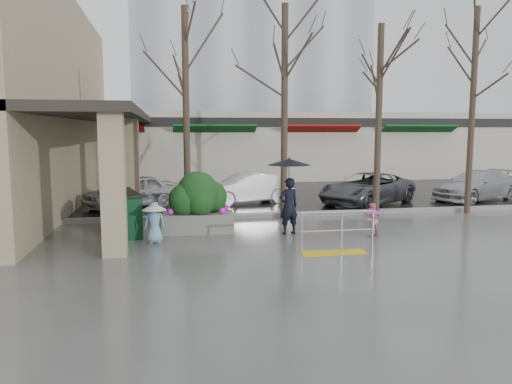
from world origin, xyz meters
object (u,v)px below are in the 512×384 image
object	(u,v)px
planter	(198,203)
car_c	(367,189)
woman	(289,187)
news_boxes	(127,212)
tree_midwest	(285,60)
handrail	(336,238)
child_pink	(372,218)
child_blue	(154,218)
tree_mideast	(380,74)
tree_east	(475,60)
tree_west	(185,62)
car_a	(131,191)
car_b	(246,188)
car_d	(476,185)

from	to	relation	value
planter	car_c	size ratio (longest dim) A/B	0.46
woman	news_boxes	bearing A→B (deg)	-27.50
tree_midwest	woman	world-z (taller)	tree_midwest
handrail	child_pink	bearing A→B (deg)	45.02
child_pink	child_blue	distance (m)	5.96
tree_midwest	news_boxes	size ratio (longest dim) A/B	3.11
tree_midwest	woman	distance (m)	4.60
tree_midwest	news_boxes	xyz separation A→B (m)	(-5.00, -1.47, -4.62)
child_pink	child_blue	size ratio (longest dim) A/B	0.86
tree_mideast	tree_east	size ratio (longest dim) A/B	0.90
tree_west	tree_midwest	size ratio (longest dim) A/B	0.97
tree_west	news_boxes	size ratio (longest dim) A/B	3.02
tree_east	child_pink	world-z (taller)	tree_east
child_blue	tree_midwest	bearing A→B (deg)	-149.18
tree_mideast	car_a	world-z (taller)	tree_mideast
tree_midwest	tree_mideast	xyz separation A→B (m)	(3.30, -0.00, -0.37)
child_blue	car_a	xyz separation A→B (m)	(-1.01, 6.29, -0.03)
handrail	child_pink	xyz separation A→B (m)	(1.59, 1.60, 0.16)
tree_midwest	car_c	size ratio (longest dim) A/B	1.54
tree_midwest	car_c	distance (m)	6.68
tree_west	planter	size ratio (longest dim) A/B	3.24
tree_east	news_boxes	xyz separation A→B (m)	(-11.80, -1.47, -4.77)
woman	car_b	distance (m)	6.19
woman	car_b	xyz separation A→B (m)	(-0.24, 6.14, -0.73)
child_pink	planter	bearing A→B (deg)	-46.14
news_boxes	car_c	size ratio (longest dim) A/B	0.50
tree_midwest	tree_west	bearing A→B (deg)	-180.00
tree_west	child_blue	distance (m)	5.38
child_pink	car_b	distance (m)	7.32
tree_east	child_blue	xyz separation A→B (m)	(-11.00, -2.90, -4.72)
child_blue	news_boxes	bearing A→B (deg)	-64.47
tree_midwest	tree_east	bearing A→B (deg)	-0.00
car_a	car_d	world-z (taller)	same
child_blue	car_d	bearing A→B (deg)	-160.05
handrail	tree_east	size ratio (longest dim) A/B	0.26
handrail	tree_mideast	bearing A→B (deg)	56.81
tree_east	child_pink	xyz separation A→B (m)	(-5.05, -3.20, -4.85)
car_c	tree_midwest	bearing A→B (deg)	-90.66
woman	child_pink	world-z (taller)	woman
child_pink	car_d	size ratio (longest dim) A/B	0.22
news_boxes	car_b	xyz separation A→B (m)	(4.33, 5.17, 0.02)
planter	car_b	size ratio (longest dim) A/B	0.55
tree_midwest	car_b	xyz separation A→B (m)	(-0.67, 3.70, -4.60)
planter	tree_west	bearing A→B (deg)	97.99
child_pink	news_boxes	bearing A→B (deg)	-42.45
tree_west	woman	xyz separation A→B (m)	(2.76, -2.44, -3.72)
woman	tree_east	bearing A→B (deg)	-176.88
car_a	handrail	bearing A→B (deg)	2.70
tree_mideast	car_b	distance (m)	6.88
planter	car_b	xyz separation A→B (m)	(2.29, 5.36, -0.22)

